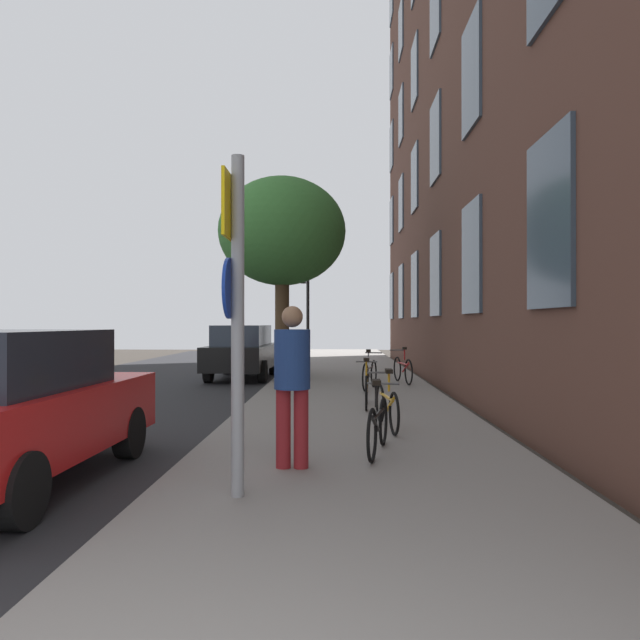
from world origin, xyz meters
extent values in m
plane|color=#332D28|center=(-2.40, 15.00, 0.00)|extent=(41.80, 41.80, 0.00)
cube|color=#232326|center=(-4.50, 15.00, 0.01)|extent=(7.00, 38.00, 0.01)
cube|color=gray|center=(1.10, 15.00, 0.06)|extent=(4.20, 38.00, 0.12)
cube|color=#513328|center=(3.70, 14.50, 9.45)|extent=(0.50, 27.00, 18.90)
cube|color=#384756|center=(3.42, 6.17, 2.97)|extent=(0.06, 1.49, 2.16)
cube|color=#384756|center=(3.42, 10.33, 2.97)|extent=(0.06, 1.49, 2.16)
cube|color=#384756|center=(3.42, 14.50, 2.97)|extent=(0.06, 1.49, 2.16)
cube|color=#384756|center=(3.42, 18.67, 2.97)|extent=(0.06, 1.49, 2.16)
cube|color=#384756|center=(3.42, 22.83, 2.97)|extent=(0.06, 1.49, 2.16)
cube|color=#384756|center=(3.42, 27.00, 2.97)|extent=(0.06, 1.49, 2.16)
cube|color=#384756|center=(3.42, 10.33, 6.55)|extent=(0.06, 1.49, 2.16)
cube|color=#384756|center=(3.42, 14.50, 6.55)|extent=(0.06, 1.49, 2.16)
cube|color=#384756|center=(3.42, 18.67, 6.55)|extent=(0.06, 1.49, 2.16)
cube|color=#384756|center=(3.42, 22.83, 6.55)|extent=(0.06, 1.49, 2.16)
cube|color=#384756|center=(3.42, 27.00, 6.55)|extent=(0.06, 1.49, 2.16)
cube|color=#384756|center=(3.42, 14.50, 10.13)|extent=(0.06, 1.49, 2.16)
cube|color=#384756|center=(3.42, 18.67, 10.13)|extent=(0.06, 1.49, 2.16)
cube|color=#384756|center=(3.42, 22.83, 10.13)|extent=(0.06, 1.49, 2.16)
cube|color=#384756|center=(3.42, 27.00, 10.13)|extent=(0.06, 1.49, 2.16)
cube|color=#384756|center=(3.42, 22.83, 13.71)|extent=(0.06, 1.49, 2.16)
cube|color=#384756|center=(3.42, 27.00, 13.71)|extent=(0.06, 1.49, 2.16)
cylinder|color=gray|center=(-0.10, 4.23, 1.68)|extent=(0.12, 0.12, 3.12)
cube|color=yellow|center=(-0.18, 4.23, 2.78)|extent=(0.03, 0.60, 0.60)
cylinder|color=#14339E|center=(-0.18, 4.23, 2.03)|extent=(0.03, 0.56, 0.56)
cylinder|color=black|center=(-0.32, 21.61, 2.10)|extent=(0.12, 0.12, 3.96)
cube|color=black|center=(-0.50, 21.61, 3.63)|extent=(0.20, 0.24, 0.80)
sphere|color=red|center=(-0.61, 21.61, 3.89)|extent=(0.16, 0.16, 0.16)
sphere|color=#523707|center=(-0.61, 21.61, 3.63)|extent=(0.16, 0.16, 0.16)
sphere|color=#083E11|center=(-0.61, 21.61, 3.37)|extent=(0.16, 0.16, 0.16)
cylinder|color=#4C3823|center=(-0.69, 14.90, 1.64)|extent=(0.39, 0.39, 3.04)
ellipsoid|color=#387533|center=(-0.69, 14.90, 4.21)|extent=(3.48, 3.48, 2.96)
torus|color=black|center=(1.41, 6.50, 0.43)|extent=(0.17, 0.62, 0.62)
torus|color=black|center=(1.21, 5.55, 0.43)|extent=(0.17, 0.62, 0.62)
cylinder|color=black|center=(1.31, 6.03, 0.60)|extent=(0.21, 0.82, 0.04)
cylinder|color=black|center=(1.26, 5.79, 0.52)|extent=(0.15, 0.50, 0.27)
cylinder|color=black|center=(1.28, 5.89, 0.84)|extent=(0.04, 0.04, 0.28)
cube|color=black|center=(1.28, 5.89, 1.00)|extent=(0.10, 0.24, 0.06)
cylinder|color=#4C4C4C|center=(1.41, 6.50, 0.92)|extent=(0.42, 0.12, 0.03)
torus|color=black|center=(1.50, 8.22, 0.43)|extent=(0.11, 0.62, 0.62)
torus|color=black|center=(1.62, 7.17, 0.43)|extent=(0.11, 0.62, 0.62)
cylinder|color=#C68C19|center=(1.56, 7.70, 0.60)|extent=(0.15, 0.90, 0.04)
cylinder|color=#C68C19|center=(1.59, 7.43, 0.52)|extent=(0.11, 0.55, 0.29)
cylinder|color=#C68C19|center=(1.57, 7.54, 0.84)|extent=(0.04, 0.04, 0.28)
cube|color=black|center=(1.57, 7.54, 1.00)|extent=(0.10, 0.24, 0.06)
cylinder|color=#4C4C4C|center=(1.50, 8.22, 0.92)|extent=(0.42, 0.08, 0.03)
torus|color=black|center=(1.40, 10.46, 0.44)|extent=(0.08, 0.64, 0.64)
torus|color=black|center=(1.34, 9.47, 0.44)|extent=(0.08, 0.64, 0.64)
cylinder|color=#C68C19|center=(1.37, 9.96, 0.62)|extent=(0.09, 0.85, 0.04)
cylinder|color=#C68C19|center=(1.35, 9.71, 0.54)|extent=(0.07, 0.51, 0.28)
cylinder|color=#C68C19|center=(1.36, 9.81, 0.86)|extent=(0.04, 0.04, 0.28)
cube|color=black|center=(1.36, 9.81, 1.02)|extent=(0.10, 0.24, 0.06)
cylinder|color=#4C4C4C|center=(1.40, 10.46, 0.94)|extent=(0.42, 0.05, 0.03)
torus|color=black|center=(1.72, 13.39, 0.45)|extent=(0.20, 0.66, 0.67)
torus|color=black|center=(1.46, 12.40, 0.45)|extent=(0.20, 0.66, 0.67)
cylinder|color=#99999E|center=(1.59, 12.89, 0.64)|extent=(0.26, 0.85, 0.04)
cylinder|color=#99999E|center=(1.53, 12.64, 0.55)|extent=(0.17, 0.52, 0.28)
cylinder|color=#99999E|center=(1.55, 12.74, 0.89)|extent=(0.04, 0.04, 0.28)
cube|color=black|center=(1.55, 12.74, 1.05)|extent=(0.10, 0.24, 0.06)
cylinder|color=#4C4C4C|center=(1.72, 13.39, 0.97)|extent=(0.41, 0.13, 0.03)
torus|color=black|center=(2.45, 14.90, 0.45)|extent=(0.15, 0.66, 0.66)
torus|color=black|center=(2.63, 13.85, 0.45)|extent=(0.15, 0.66, 0.66)
cylinder|color=#B21E1E|center=(2.54, 14.37, 0.64)|extent=(0.19, 0.90, 0.04)
cylinder|color=#B21E1E|center=(2.59, 14.11, 0.55)|extent=(0.13, 0.55, 0.30)
cylinder|color=#B21E1E|center=(2.57, 14.21, 0.88)|extent=(0.04, 0.04, 0.28)
cube|color=black|center=(2.57, 14.21, 1.04)|extent=(0.10, 0.24, 0.06)
cylinder|color=#4C4C4C|center=(2.45, 14.90, 0.96)|extent=(0.42, 0.10, 0.03)
cylinder|color=maroon|center=(0.22, 5.29, 0.55)|extent=(0.16, 0.16, 0.87)
cylinder|color=maroon|center=(0.42, 5.29, 0.55)|extent=(0.16, 0.16, 0.87)
cylinder|color=navy|center=(0.32, 5.29, 1.31)|extent=(0.56, 0.56, 0.65)
sphere|color=#936B4C|center=(0.32, 5.29, 1.78)|extent=(0.23, 0.23, 0.23)
cube|color=red|center=(-2.63, 4.89, 0.68)|extent=(1.88, 4.00, 0.70)
cylinder|color=black|center=(-1.79, 6.16, 0.33)|extent=(0.22, 0.64, 0.64)
cylinder|color=black|center=(-1.79, 3.62, 0.33)|extent=(0.22, 0.64, 0.64)
cube|color=black|center=(-2.06, 16.80, 0.68)|extent=(1.84, 4.36, 0.70)
cube|color=#2D3847|center=(-2.06, 16.59, 1.33)|extent=(1.51, 2.46, 0.60)
cylinder|color=black|center=(-2.83, 18.18, 0.33)|extent=(0.22, 0.64, 0.64)
cylinder|color=black|center=(-1.29, 18.18, 0.33)|extent=(0.22, 0.64, 0.64)
cylinder|color=black|center=(-2.83, 15.43, 0.33)|extent=(0.22, 0.64, 0.64)
cylinder|color=black|center=(-1.29, 15.43, 0.33)|extent=(0.22, 0.64, 0.64)
camera|label=1|loc=(0.81, -1.13, 1.71)|focal=33.02mm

